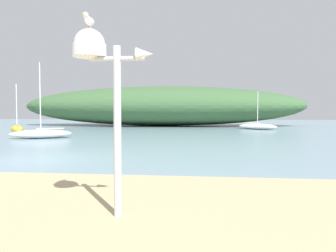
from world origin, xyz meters
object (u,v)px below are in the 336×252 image
at_px(sailboat_centre_water, 257,126).
at_px(seagull_on_radar, 89,20).
at_px(sailboat_west_reach, 41,134).
at_px(mast_structure, 98,62).
at_px(sailboat_outer_mooring, 17,129).

bearing_deg(sailboat_centre_water, seagull_on_radar, -104.43).
bearing_deg(sailboat_centre_water, sailboat_west_reach, -142.86).
distance_m(mast_structure, sailboat_centre_water, 29.52).
distance_m(seagull_on_radar, sailboat_outer_mooring, 24.48).
bearing_deg(sailboat_west_reach, seagull_on_radar, -59.48).
distance_m(seagull_on_radar, sailboat_centre_water, 29.63).
distance_m(mast_structure, sailboat_outer_mooring, 24.47).
bearing_deg(sailboat_outer_mooring, mast_structure, -55.40).
bearing_deg(sailboat_outer_mooring, sailboat_centre_water, 21.94).
distance_m(sailboat_outer_mooring, sailboat_west_reach, 6.02).
relative_size(seagull_on_radar, sailboat_west_reach, 0.06).
relative_size(mast_structure, seagull_on_radar, 9.22).
distance_m(mast_structure, seagull_on_radar, 0.66).
relative_size(mast_structure, sailboat_west_reach, 0.57).
distance_m(mast_structure, sailboat_west_reach, 18.64).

